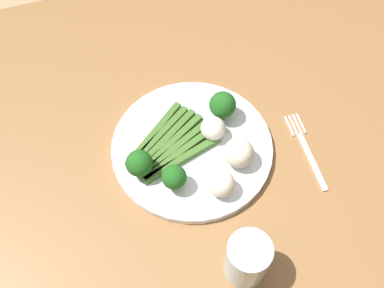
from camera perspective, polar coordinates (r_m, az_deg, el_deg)
ground_plane at (r=1.51m, az=-1.34°, el=-17.31°), size 6.00×6.00×0.02m
dining_table at (r=0.90m, az=-2.16°, el=-7.43°), size 1.25×1.07×0.72m
plate at (r=0.84m, az=-0.00°, el=-0.44°), size 0.29×0.29×0.01m
asparagus_bundle at (r=0.83m, az=-2.75°, el=-0.11°), size 0.18×0.15×0.01m
broccoli_back_right at (r=0.77m, az=-2.32°, el=-4.15°), size 0.04×0.04×0.05m
broccoli_right at (r=0.84m, az=3.79°, el=4.81°), size 0.05×0.05×0.06m
broccoli_outer_edge at (r=0.78m, az=-6.53°, el=-2.41°), size 0.05×0.05×0.06m
cauliflower_edge at (r=0.77m, az=3.64°, el=-4.91°), size 0.05×0.05×0.05m
cauliflower_near_fork at (r=0.83m, az=2.58°, el=1.94°), size 0.04×0.04×0.04m
cauliflower_back at (r=0.80m, az=5.69°, el=-0.86°), size 0.05×0.05×0.05m
fork at (r=0.87m, az=13.95°, el=-0.70°), size 0.03×0.17×0.00m
water_glass at (r=0.72m, az=6.82°, el=-13.91°), size 0.07×0.07×0.09m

